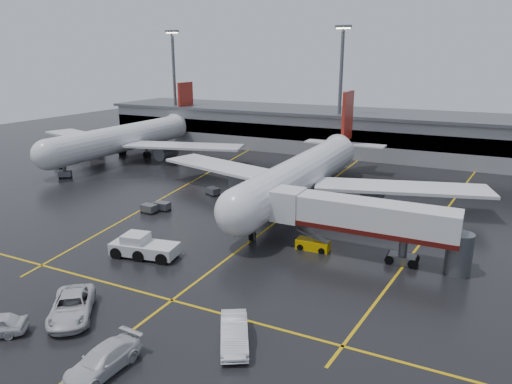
% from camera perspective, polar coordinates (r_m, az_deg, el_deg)
% --- Properties ---
extents(ground, '(220.00, 220.00, 0.00)m').
position_cam_1_polar(ground, '(58.23, 2.64, -3.53)').
color(ground, black).
rests_on(ground, ground).
extents(apron_line_centre, '(0.25, 90.00, 0.02)m').
position_cam_1_polar(apron_line_centre, '(58.22, 2.64, -3.53)').
color(apron_line_centre, gold).
rests_on(apron_line_centre, ground).
extents(apron_line_stop, '(60.00, 0.25, 0.02)m').
position_cam_1_polar(apron_line_stop, '(40.74, -10.21, -12.85)').
color(apron_line_stop, gold).
rests_on(apron_line_stop, ground).
extents(apron_line_left, '(9.99, 69.35, 0.02)m').
position_cam_1_polar(apron_line_left, '(75.95, -8.21, 1.03)').
color(apron_line_left, gold).
rests_on(apron_line_left, ground).
extents(apron_line_right, '(7.57, 69.64, 0.02)m').
position_cam_1_polar(apron_line_right, '(63.53, 21.49, -2.97)').
color(apron_line_right, gold).
rests_on(apron_line_right, ground).
extents(terminal, '(122.00, 19.00, 8.60)m').
position_cam_1_polar(terminal, '(101.79, 13.65, 7.06)').
color(terminal, gray).
rests_on(terminal, ground).
extents(light_mast_left, '(3.00, 1.20, 25.45)m').
position_cam_1_polar(light_mast_left, '(114.06, -9.93, 13.33)').
color(light_mast_left, '#595B60').
rests_on(light_mast_left, ground).
extents(light_mast_mid, '(3.00, 1.20, 25.45)m').
position_cam_1_polar(light_mast_mid, '(96.27, 10.27, 12.84)').
color(light_mast_mid, '#595B60').
rests_on(light_mast_mid, ground).
extents(main_airliner, '(48.80, 45.60, 14.10)m').
position_cam_1_polar(main_airliner, '(65.68, 6.09, 2.51)').
color(main_airliner, silver).
rests_on(main_airliner, ground).
extents(second_airliner, '(48.80, 45.60, 14.10)m').
position_cam_1_polar(second_airliner, '(97.43, -15.22, 6.49)').
color(second_airliner, silver).
rests_on(second_airliner, ground).
extents(jet_bridge, '(19.90, 3.40, 6.05)m').
position_cam_1_polar(jet_bridge, '(48.04, 12.87, -3.30)').
color(jet_bridge, silver).
rests_on(jet_bridge, ground).
extents(pushback_tractor, '(7.18, 3.95, 2.43)m').
position_cam_1_polar(pushback_tractor, '(49.20, -13.60, -6.57)').
color(pushback_tractor, silver).
rests_on(pushback_tractor, ground).
extents(belt_loader, '(3.53, 1.71, 2.22)m').
position_cam_1_polar(belt_loader, '(49.98, 6.96, -6.38)').
color(belt_loader, '#D9A203').
rests_on(belt_loader, ground).
extents(service_van_a, '(6.37, 6.96, 1.81)m').
position_cam_1_polar(service_van_a, '(40.13, -21.53, -12.83)').
color(service_van_a, silver).
rests_on(service_van_a, ground).
extents(service_van_b, '(2.58, 5.74, 1.63)m').
position_cam_1_polar(service_van_b, '(33.43, -18.18, -18.92)').
color(service_van_b, silver).
rests_on(service_van_b, ground).
extents(service_van_c, '(4.31, 5.61, 1.78)m').
position_cam_1_polar(service_van_c, '(34.40, -2.66, -16.80)').
color(service_van_c, white).
rests_on(service_van_c, ground).
extents(baggage_cart_a, '(2.00, 1.31, 1.12)m').
position_cam_1_polar(baggage_cart_a, '(63.17, -11.35, -1.65)').
color(baggage_cart_a, '#595B60').
rests_on(baggage_cart_a, ground).
extents(baggage_cart_b, '(2.11, 1.47, 1.12)m').
position_cam_1_polar(baggage_cart_b, '(62.56, -12.93, -1.93)').
color(baggage_cart_b, '#595B60').
rests_on(baggage_cart_b, ground).
extents(baggage_cart_c, '(2.36, 2.02, 1.12)m').
position_cam_1_polar(baggage_cart_c, '(69.10, -5.26, 0.14)').
color(baggage_cart_c, '#595B60').
rests_on(baggage_cart_c, ground).
extents(baggage_cart_d, '(2.22, 1.67, 1.12)m').
position_cam_1_polar(baggage_cart_d, '(92.95, -22.79, 3.09)').
color(baggage_cart_d, '#595B60').
rests_on(baggage_cart_d, ground).
extents(baggage_cart_e, '(2.39, 2.19, 1.12)m').
position_cam_1_polar(baggage_cart_e, '(85.14, -22.23, 2.05)').
color(baggage_cart_e, '#595B60').
rests_on(baggage_cart_e, ground).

